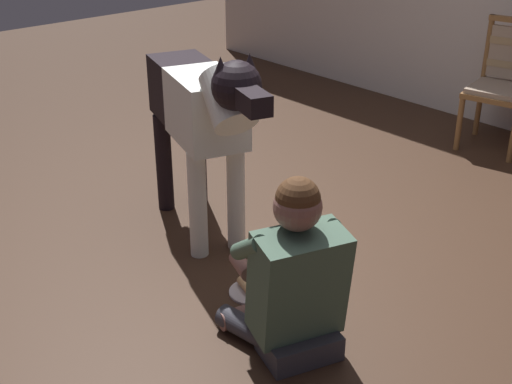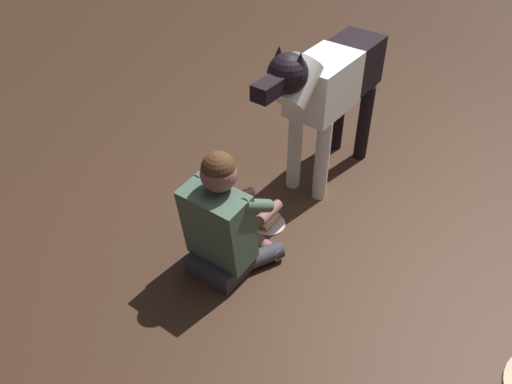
{
  "view_description": "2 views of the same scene",
  "coord_description": "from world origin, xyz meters",
  "px_view_note": "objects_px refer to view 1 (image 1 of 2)",
  "views": [
    {
      "loc": [
        2.56,
        -2.48,
        2.03
      ],
      "look_at": [
        0.14,
        -0.31,
        0.45
      ],
      "focal_mm": 47.61,
      "sensor_mm": 36.0,
      "label": 1
    },
    {
      "loc": [
        2.91,
        0.26,
        2.45
      ],
      "look_at": [
        0.45,
        -0.57,
        0.37
      ],
      "focal_mm": 36.65,
      "sensor_mm": 36.0,
      "label": 2
    }
  ],
  "objects_px": {
    "person_sitting_on_floor": "(293,280)",
    "hot_dog_on_plate": "(251,289)",
    "dining_chair_left_of_pair": "(506,78)",
    "large_dog": "(202,112)"
  },
  "relations": [
    {
      "from": "person_sitting_on_floor",
      "to": "hot_dog_on_plate",
      "type": "height_order",
      "value": "person_sitting_on_floor"
    },
    {
      "from": "dining_chair_left_of_pair",
      "to": "hot_dog_on_plate",
      "type": "bearing_deg",
      "value": -84.72
    },
    {
      "from": "person_sitting_on_floor",
      "to": "large_dog",
      "type": "xyz_separation_m",
      "value": [
        -1.08,
        0.35,
        0.43
      ]
    },
    {
      "from": "hot_dog_on_plate",
      "to": "large_dog",
      "type": "bearing_deg",
      "value": 162.07
    },
    {
      "from": "large_dog",
      "to": "hot_dog_on_plate",
      "type": "height_order",
      "value": "large_dog"
    },
    {
      "from": "person_sitting_on_floor",
      "to": "hot_dog_on_plate",
      "type": "bearing_deg",
      "value": 162.07
    },
    {
      "from": "dining_chair_left_of_pair",
      "to": "large_dog",
      "type": "distance_m",
      "value": 2.67
    },
    {
      "from": "dining_chair_left_of_pair",
      "to": "large_dog",
      "type": "relative_size",
      "value": 0.66
    },
    {
      "from": "dining_chair_left_of_pair",
      "to": "large_dog",
      "type": "height_order",
      "value": "large_dog"
    },
    {
      "from": "dining_chair_left_of_pair",
      "to": "person_sitting_on_floor",
      "type": "xyz_separation_m",
      "value": [
        0.7,
        -2.98,
        -0.18
      ]
    }
  ]
}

